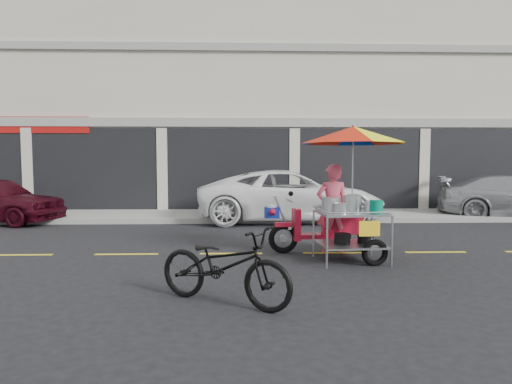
{
  "coord_description": "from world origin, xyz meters",
  "views": [
    {
      "loc": [
        -1.77,
        -8.14,
        1.77
      ],
      "look_at": [
        -1.5,
        0.6,
        1.15
      ],
      "focal_mm": 30.0,
      "sensor_mm": 36.0,
      "label": 1
    }
  ],
  "objects": [
    {
      "name": "centerline",
      "position": [
        0.0,
        0.0,
        0.0
      ],
      "size": [
        42.0,
        0.1,
        0.01
      ],
      "primitive_type": "cube",
      "color": "gold",
      "rests_on": "ground"
    },
    {
      "name": "near_bicycle",
      "position": [
        -2.01,
        -2.92,
        0.49
      ],
      "size": [
        1.95,
        1.49,
        0.98
      ],
      "primitive_type": "imported",
      "rotation": [
        0.0,
        0.0,
        1.05
      ],
      "color": "black",
      "rests_on": "ground"
    },
    {
      "name": "sidewalk",
      "position": [
        0.0,
        5.5,
        0.07
      ],
      "size": [
        45.0,
        3.0,
        0.15
      ],
      "primitive_type": "cube",
      "color": "gray",
      "rests_on": "ground"
    },
    {
      "name": "white_pickup",
      "position": [
        -0.36,
        4.54,
        0.76
      ],
      "size": [
        5.53,
        2.64,
        1.52
      ],
      "primitive_type": "imported",
      "rotation": [
        0.0,
        0.0,
        1.59
      ],
      "color": "white",
      "rests_on": "ground"
    },
    {
      "name": "food_vendor_rig",
      "position": [
        0.08,
        -0.36,
        1.54
      ],
      "size": [
        2.55,
        2.02,
        2.46
      ],
      "rotation": [
        0.0,
        0.0,
        0.08
      ],
      "color": "black",
      "rests_on": "ground"
    },
    {
      "name": "shophouse_block",
      "position": [
        2.82,
        10.59,
        4.24
      ],
      "size": [
        36.0,
        8.11,
        10.4
      ],
      "color": "beige",
      "rests_on": "ground"
    },
    {
      "name": "ground",
      "position": [
        0.0,
        0.0,
        0.0
      ],
      "size": [
        90.0,
        90.0,
        0.0
      ],
      "primitive_type": "plane",
      "color": "black"
    }
  ]
}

